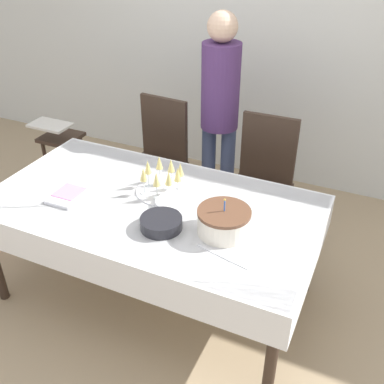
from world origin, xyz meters
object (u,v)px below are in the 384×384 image
object	(u,v)px
birthday_cake	(224,221)
plate_stack_dessert	(171,203)
champagne_tray	(164,179)
dining_chair_far_right	(262,178)
high_chair	(61,146)
person_standing	(220,103)
dining_chair_far_left	(158,155)
plate_stack_main	(161,223)

from	to	relation	value
birthday_cake	plate_stack_dessert	size ratio (longest dim) A/B	1.56
birthday_cake	champagne_tray	world-z (taller)	birthday_cake
dining_chair_far_right	high_chair	world-z (taller)	dining_chair_far_right
dining_chair_far_right	champagne_tray	xyz separation A→B (m)	(-0.42, -0.70, 0.26)
plate_stack_dessert	dining_chair_far_right	bearing A→B (deg)	69.59
high_chair	person_standing	bearing A→B (deg)	12.29
dining_chair_far_left	person_standing	distance (m)	0.64
birthday_cake	high_chair	bearing A→B (deg)	154.76
birthday_cake	champagne_tray	bearing A→B (deg)	153.89
dining_chair_far_right	plate_stack_main	distance (m)	1.09
dining_chair_far_right	plate_stack_dessert	distance (m)	0.90
dining_chair_far_left	person_standing	bearing A→B (deg)	25.58
person_standing	high_chair	xyz separation A→B (m)	(-1.32, -0.29, -0.49)
plate_stack_main	high_chair	size ratio (longest dim) A/B	0.32
plate_stack_main	person_standing	distance (m)	1.27
plate_stack_main	plate_stack_dessert	world-z (taller)	plate_stack_main
plate_stack_main	plate_stack_dessert	bearing A→B (deg)	103.06
champagne_tray	high_chair	size ratio (longest dim) A/B	0.49
birthday_cake	plate_stack_dessert	distance (m)	0.38
dining_chair_far_right	plate_stack_dessert	size ratio (longest dim) A/B	5.40
plate_stack_main	person_standing	xyz separation A→B (m)	(-0.16, 1.24, 0.22)
plate_stack_dessert	person_standing	size ratio (longest dim) A/B	0.11
dining_chair_far_left	plate_stack_dessert	world-z (taller)	dining_chair_far_left
plate_stack_dessert	high_chair	distance (m)	1.63
champagne_tray	plate_stack_dessert	size ratio (longest dim) A/B	1.93
plate_stack_dessert	dining_chair_far_left	bearing A→B (deg)	123.41
dining_chair_far_right	person_standing	size ratio (longest dim) A/B	0.61
high_chair	dining_chair_far_left	bearing A→B (deg)	5.29
dining_chair_far_right	person_standing	bearing A→B (deg)	154.04
dining_chair_far_left	champagne_tray	bearing A→B (deg)	-58.32
champagne_tray	dining_chair_far_left	bearing A→B (deg)	121.68
person_standing	dining_chair_far_right	bearing A→B (deg)	-25.96
high_chair	dining_chair_far_right	bearing A→B (deg)	2.73
plate_stack_dessert	high_chair	xyz separation A→B (m)	(-1.43, 0.74, -0.26)
dining_chair_far_left	plate_stack_dessert	bearing A→B (deg)	-56.59
birthday_cake	high_chair	size ratio (longest dim) A/B	0.40
birthday_cake	plate_stack_main	world-z (taller)	birthday_cake
plate_stack_main	high_chair	distance (m)	1.78
dining_chair_far_right	plate_stack_main	world-z (taller)	dining_chair_far_right
dining_chair_far_left	plate_stack_main	size ratio (longest dim) A/B	4.32
champagne_tray	high_chair	world-z (taller)	champagne_tray
dining_chair_far_left	high_chair	size ratio (longest dim) A/B	1.38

